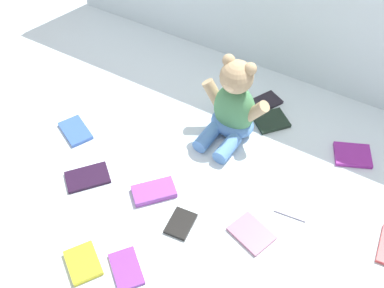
{
  "coord_description": "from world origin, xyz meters",
  "views": [
    {
      "loc": [
        0.48,
        -0.88,
        1.12
      ],
      "look_at": [
        0.02,
        -0.1,
        0.1
      ],
      "focal_mm": 42.93,
      "sensor_mm": 36.0,
      "label": 1
    }
  ],
  "objects_px": {
    "book_case_1": "(251,233)",
    "book_case_11": "(75,131)",
    "book_case_8": "(353,155)",
    "book_case_12": "(83,263)",
    "book_case_3": "(126,269)",
    "book_case_6": "(181,223)",
    "teddy_bear": "(233,107)",
    "book_case_5": "(154,192)",
    "book_case_10": "(271,121)",
    "book_case_4": "(265,102)",
    "book_case_7": "(294,204)",
    "book_case_9": "(88,177)"
  },
  "relations": [
    {
      "from": "book_case_1",
      "to": "book_case_11",
      "type": "height_order",
      "value": "book_case_11"
    },
    {
      "from": "book_case_8",
      "to": "book_case_12",
      "type": "xyz_separation_m",
      "value": [
        -0.5,
        -0.73,
        0.0
      ]
    },
    {
      "from": "book_case_3",
      "to": "book_case_11",
      "type": "relative_size",
      "value": 0.91
    },
    {
      "from": "book_case_6",
      "to": "book_case_12",
      "type": "height_order",
      "value": "book_case_12"
    },
    {
      "from": "book_case_1",
      "to": "book_case_6",
      "type": "relative_size",
      "value": 1.26
    },
    {
      "from": "teddy_bear",
      "to": "book_case_3",
      "type": "relative_size",
      "value": 2.57
    },
    {
      "from": "book_case_5",
      "to": "book_case_10",
      "type": "height_order",
      "value": "book_case_5"
    },
    {
      "from": "book_case_4",
      "to": "book_case_7",
      "type": "relative_size",
      "value": 1.14
    },
    {
      "from": "book_case_8",
      "to": "book_case_12",
      "type": "relative_size",
      "value": 1.1
    },
    {
      "from": "book_case_9",
      "to": "book_case_12",
      "type": "relative_size",
      "value": 1.26
    },
    {
      "from": "book_case_9",
      "to": "teddy_bear",
      "type": "bearing_deg",
      "value": 94.55
    },
    {
      "from": "book_case_7",
      "to": "book_case_10",
      "type": "height_order",
      "value": "book_case_10"
    },
    {
      "from": "book_case_6",
      "to": "book_case_8",
      "type": "height_order",
      "value": "book_case_8"
    },
    {
      "from": "book_case_5",
      "to": "book_case_10",
      "type": "relative_size",
      "value": 1.17
    },
    {
      "from": "book_case_8",
      "to": "book_case_9",
      "type": "relative_size",
      "value": 0.87
    },
    {
      "from": "book_case_8",
      "to": "book_case_11",
      "type": "xyz_separation_m",
      "value": [
        -0.83,
        -0.37,
        -0.0
      ]
    },
    {
      "from": "book_case_8",
      "to": "book_case_12",
      "type": "height_order",
      "value": "book_case_12"
    },
    {
      "from": "book_case_1",
      "to": "book_case_5",
      "type": "distance_m",
      "value": 0.31
    },
    {
      "from": "book_case_12",
      "to": "book_case_4",
      "type": "bearing_deg",
      "value": -157.17
    },
    {
      "from": "book_case_7",
      "to": "book_case_8",
      "type": "bearing_deg",
      "value": 64.9
    },
    {
      "from": "book_case_7",
      "to": "book_case_12",
      "type": "xyz_separation_m",
      "value": [
        -0.41,
        -0.46,
        0.0
      ]
    },
    {
      "from": "book_case_9",
      "to": "book_case_1",
      "type": "bearing_deg",
      "value": 48.37
    },
    {
      "from": "book_case_1",
      "to": "book_case_3",
      "type": "relative_size",
      "value": 1.02
    },
    {
      "from": "book_case_7",
      "to": "book_case_11",
      "type": "distance_m",
      "value": 0.75
    },
    {
      "from": "book_case_8",
      "to": "book_case_11",
      "type": "height_order",
      "value": "book_case_8"
    },
    {
      "from": "book_case_7",
      "to": "book_case_10",
      "type": "distance_m",
      "value": 0.34
    },
    {
      "from": "book_case_7",
      "to": "book_case_9",
      "type": "xyz_separation_m",
      "value": [
        -0.58,
        -0.23,
        0.0
      ]
    },
    {
      "from": "book_case_3",
      "to": "book_case_8",
      "type": "distance_m",
      "value": 0.79
    },
    {
      "from": "book_case_3",
      "to": "book_case_9",
      "type": "relative_size",
      "value": 0.86
    },
    {
      "from": "book_case_11",
      "to": "book_case_12",
      "type": "relative_size",
      "value": 1.2
    },
    {
      "from": "book_case_5",
      "to": "book_case_8",
      "type": "relative_size",
      "value": 1.12
    },
    {
      "from": "book_case_3",
      "to": "book_case_5",
      "type": "distance_m",
      "value": 0.25
    },
    {
      "from": "book_case_5",
      "to": "book_case_11",
      "type": "xyz_separation_m",
      "value": [
        -0.37,
        0.07,
        -0.0
      ]
    },
    {
      "from": "book_case_12",
      "to": "book_case_5",
      "type": "bearing_deg",
      "value": -152.95
    },
    {
      "from": "book_case_5",
      "to": "book_case_6",
      "type": "relative_size",
      "value": 1.4
    },
    {
      "from": "book_case_4",
      "to": "book_case_12",
      "type": "relative_size",
      "value": 1.03
    },
    {
      "from": "book_case_3",
      "to": "book_case_4",
      "type": "distance_m",
      "value": 0.77
    },
    {
      "from": "book_case_3",
      "to": "book_case_10",
      "type": "height_order",
      "value": "book_case_10"
    },
    {
      "from": "book_case_9",
      "to": "book_case_5",
      "type": "bearing_deg",
      "value": 55.13
    },
    {
      "from": "book_case_6",
      "to": "book_case_11",
      "type": "distance_m",
      "value": 0.51
    },
    {
      "from": "book_case_4",
      "to": "book_case_5",
      "type": "distance_m",
      "value": 0.54
    },
    {
      "from": "book_case_5",
      "to": "book_case_10",
      "type": "bearing_deg",
      "value": -69.65
    },
    {
      "from": "book_case_1",
      "to": "book_case_12",
      "type": "relative_size",
      "value": 1.11
    },
    {
      "from": "book_case_5",
      "to": "book_case_4",
      "type": "bearing_deg",
      "value": -61.22
    },
    {
      "from": "teddy_bear",
      "to": "book_case_5",
      "type": "distance_m",
      "value": 0.37
    },
    {
      "from": "book_case_7",
      "to": "book_case_5",
      "type": "bearing_deg",
      "value": -161.81
    },
    {
      "from": "book_case_3",
      "to": "book_case_4",
      "type": "relative_size",
      "value": 1.06
    },
    {
      "from": "book_case_12",
      "to": "book_case_11",
      "type": "bearing_deg",
      "value": -103.77
    },
    {
      "from": "book_case_1",
      "to": "book_case_8",
      "type": "relative_size",
      "value": 1.01
    },
    {
      "from": "book_case_7",
      "to": "book_case_9",
      "type": "height_order",
      "value": "book_case_9"
    }
  ]
}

